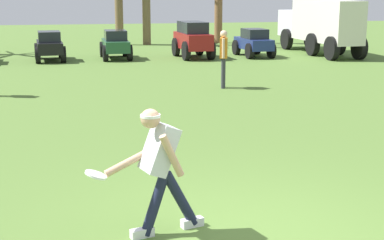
{
  "coord_description": "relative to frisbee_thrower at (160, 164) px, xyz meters",
  "views": [
    {
      "loc": [
        -1.81,
        -5.75,
        2.65
      ],
      "look_at": [
        -0.25,
        1.92,
        0.9
      ],
      "focal_mm": 55.0,
      "sensor_mm": 36.0,
      "label": 1
    }
  ],
  "objects": [
    {
      "name": "parked_car_slot_b",
      "position": [
        -1.73,
        16.64,
        -0.23
      ],
      "size": [
        1.23,
        2.26,
        1.1
      ],
      "color": "black",
      "rests_on": "ground_plane"
    },
    {
      "name": "ground_plane",
      "position": [
        0.94,
        -0.28,
        -0.8
      ],
      "size": [
        80.0,
        80.0,
        0.0
      ],
      "primitive_type": "plane",
      "color": "#4F6F2F"
    },
    {
      "name": "parked_car_slot_e",
      "position": [
        6.19,
        16.46,
        -0.23
      ],
      "size": [
        1.22,
        2.25,
        1.1
      ],
      "color": "navy",
      "rests_on": "ground_plane"
    },
    {
      "name": "frisbee_thrower",
      "position": [
        0.0,
        0.0,
        0.0
      ],
      "size": [
        1.13,
        0.47,
        1.42
      ],
      "color": "#191E38",
      "rests_on": "ground_plane"
    },
    {
      "name": "box_truck",
      "position": [
        9.15,
        16.87,
        0.43
      ],
      "size": [
        1.64,
        5.95,
        2.2
      ],
      "color": "silver",
      "rests_on": "ground_plane"
    },
    {
      "name": "teammate_midfield",
      "position": [
        3.11,
        9.33,
        0.14
      ],
      "size": [
        0.29,
        0.49,
        1.56
      ],
      "color": "#33333D",
      "rests_on": "ground_plane"
    },
    {
      "name": "parked_car_slot_d",
      "position": [
        3.73,
        16.5,
        -0.06
      ],
      "size": [
        1.33,
        2.42,
        1.4
      ],
      "color": "maroon",
      "rests_on": "ground_plane"
    },
    {
      "name": "parked_car_slot_c",
      "position": [
        0.74,
        16.74,
        -0.23
      ],
      "size": [
        1.13,
        2.22,
        1.1
      ],
      "color": "#235133",
      "rests_on": "ground_plane"
    },
    {
      "name": "frisbee_in_flight",
      "position": [
        -0.69,
        0.0,
        -0.07
      ],
      "size": [
        0.24,
        0.25,
        0.1
      ],
      "color": "white"
    }
  ]
}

